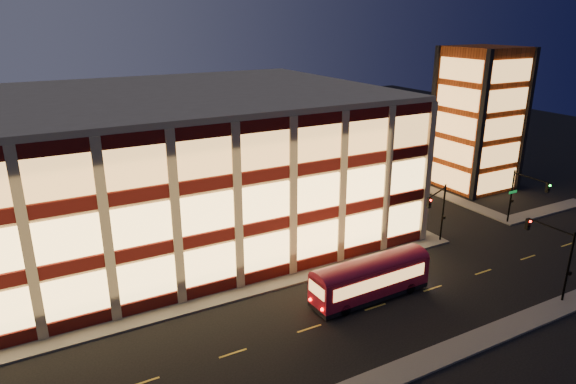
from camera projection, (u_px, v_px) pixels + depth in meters
ground at (226, 304)px, 40.34m from camera, size 200.00×200.00×0.00m
sidewalk_office_south at (186, 307)px, 39.77m from camera, size 54.00×2.00×0.15m
sidewalk_office_east at (344, 195)px, 64.90m from camera, size 2.00×30.00×0.15m
sidewalk_tower_south at (544, 211)px, 59.42m from camera, size 14.00×2.00×0.15m
sidewalk_tower_west at (410, 182)px, 69.93m from camera, size 2.00×30.00×0.15m
office_building at (131, 168)px, 50.66m from camera, size 50.45×30.45×14.50m
stair_tower at (478, 119)px, 65.58m from camera, size 8.60×8.60×18.00m
traffic_signal_far at (438, 207)px, 49.35m from camera, size 3.79×1.87×6.00m
traffic_signal_right at (524, 191)px, 53.80m from camera, size 1.20×4.37×6.00m
traffic_signal_near at (554, 247)px, 40.60m from camera, size 0.32×4.45×6.00m
trolley_bus at (370, 276)px, 40.70m from camera, size 10.23×2.86×3.45m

